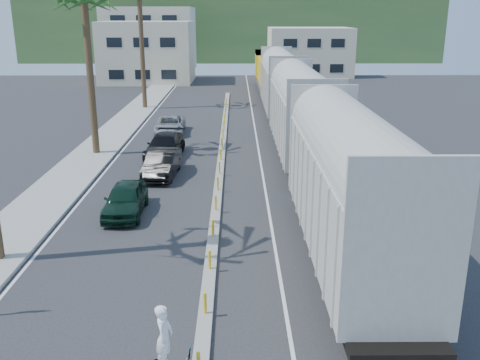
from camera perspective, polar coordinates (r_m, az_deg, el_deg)
name	(u,v)px	position (r m, az deg, el deg)	size (l,w,h in m)	color
ground	(201,357)	(15.31, -4.14, -18.34)	(140.00, 140.00, 0.00)	#28282B
sidewalk	(104,143)	(39.59, -14.28, 3.85)	(3.00, 90.00, 0.15)	gray
rails	(288,134)	(41.58, 5.17, 4.88)	(1.56, 100.00, 0.06)	black
median	(221,161)	(33.57, -2.06, 2.04)	(0.45, 60.00, 0.85)	gray
lane_markings	(193,144)	(38.58, -5.06, 3.87)	(9.42, 90.00, 0.01)	silver
freight_train	(291,100)	(39.43, 5.51, 8.45)	(3.00, 60.94, 5.85)	#A8A69A
buildings	(188,45)	(84.51, -5.61, 14.12)	(38.00, 27.00, 10.00)	beige
hillside	(231,29)	(112.46, -0.97, 15.80)	(80.00, 20.00, 12.00)	#385628
car_lead	(125,199)	(25.26, -12.14, -2.01)	(1.77, 4.29, 1.45)	black
car_second	(162,163)	(30.83, -8.32, 1.76)	(1.87, 4.67, 1.51)	black
car_third	(165,146)	(35.02, -8.02, 3.63)	(2.42, 5.25, 1.49)	black
car_rear	(170,125)	(42.14, -7.48, 5.85)	(2.38, 4.85, 1.32)	#AFB1B4
cyclist	(168,360)	(14.06, -7.65, -18.54)	(1.03, 1.99, 2.24)	#9EA0A5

